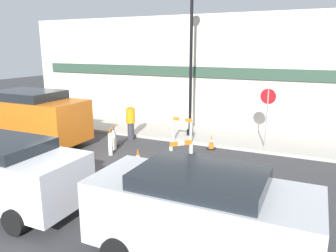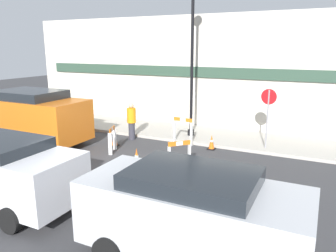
# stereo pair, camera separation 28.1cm
# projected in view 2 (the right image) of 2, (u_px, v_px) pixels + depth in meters

# --- Properties ---
(ground_plane) EXTENTS (60.00, 60.00, 0.00)m
(ground_plane) POSITION_uv_depth(u_px,v_px,m) (85.00, 173.00, 10.59)
(ground_plane) COLOR #38383A
(sidewalk_slab) EXTENTS (18.00, 2.88, 0.13)m
(sidewalk_slab) POSITION_uv_depth(u_px,v_px,m) (166.00, 131.00, 15.76)
(sidewalk_slab) COLOR #ADA89E
(sidewalk_slab) RESTS_ON ground_plane
(storefront_facade) EXTENTS (18.00, 0.22, 5.50)m
(storefront_facade) POSITION_uv_depth(u_px,v_px,m) (180.00, 72.00, 16.45)
(storefront_facade) COLOR beige
(storefront_facade) RESTS_ON ground_plane
(streetlamp_post) EXTENTS (0.44, 0.44, 6.37)m
(streetlamp_post) POSITION_uv_depth(u_px,v_px,m) (192.00, 43.00, 13.80)
(streetlamp_post) COLOR black
(streetlamp_post) RESTS_ON sidewalk_slab
(stop_sign) EXTENTS (0.60, 0.11, 2.32)m
(stop_sign) POSITION_uv_depth(u_px,v_px,m) (268.00, 109.00, 12.52)
(stop_sign) COLOR gray
(stop_sign) RESTS_ON sidewalk_slab
(barricade_0) EXTENTS (0.37, 0.72, 0.99)m
(barricade_0) POSITION_uv_depth(u_px,v_px,m) (112.00, 139.00, 12.63)
(barricade_0) COLOR white
(barricade_0) RESTS_ON ground_plane
(barricade_1) EXTENTS (0.62, 0.64, 1.06)m
(barricade_1) POSITION_uv_depth(u_px,v_px,m) (179.00, 156.00, 10.55)
(barricade_1) COLOR white
(barricade_1) RESTS_ON ground_plane
(barricade_2) EXTENTS (0.87, 0.21, 1.15)m
(barricade_2) POSITION_uv_depth(u_px,v_px,m) (183.00, 130.00, 13.58)
(barricade_2) COLOR white
(barricade_2) RESTS_ON ground_plane
(traffic_cone_0) EXTENTS (0.30, 0.30, 0.70)m
(traffic_cone_0) POSITION_uv_depth(u_px,v_px,m) (137.00, 158.00, 10.99)
(traffic_cone_0) COLOR black
(traffic_cone_0) RESTS_ON ground_plane
(traffic_cone_1) EXTENTS (0.30, 0.30, 0.68)m
(traffic_cone_1) POSITION_uv_depth(u_px,v_px,m) (115.00, 138.00, 13.46)
(traffic_cone_1) COLOR black
(traffic_cone_1) RESTS_ON ground_plane
(traffic_cone_2) EXTENTS (0.30, 0.30, 0.50)m
(traffic_cone_2) POSITION_uv_depth(u_px,v_px,m) (209.00, 165.00, 10.69)
(traffic_cone_2) COLOR black
(traffic_cone_2) RESTS_ON ground_plane
(traffic_cone_3) EXTENTS (0.30, 0.30, 0.61)m
(traffic_cone_3) POSITION_uv_depth(u_px,v_px,m) (212.00, 142.00, 13.02)
(traffic_cone_3) COLOR black
(traffic_cone_3) RESTS_ON ground_plane
(traffic_cone_4) EXTENTS (0.30, 0.30, 0.47)m
(traffic_cone_4) POSITION_uv_depth(u_px,v_px,m) (156.00, 166.00, 10.62)
(traffic_cone_4) COLOR black
(traffic_cone_4) RESTS_ON ground_plane
(person_worker) EXTENTS (0.53, 0.53, 1.63)m
(person_worker) POSITION_uv_depth(u_px,v_px,m) (131.00, 120.00, 14.31)
(person_worker) COLOR #33333D
(person_worker) RESTS_ON ground_plane
(parked_car_2) EXTENTS (4.21, 1.93, 1.82)m
(parked_car_2) POSITION_uv_depth(u_px,v_px,m) (192.00, 211.00, 6.07)
(parked_car_2) COLOR #B7BABF
(parked_car_2) RESTS_ON ground_plane
(work_van) EXTENTS (4.85, 2.24, 2.26)m
(work_van) POSITION_uv_depth(u_px,v_px,m) (31.00, 115.00, 13.60)
(work_van) COLOR #D16619
(work_van) RESTS_ON ground_plane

